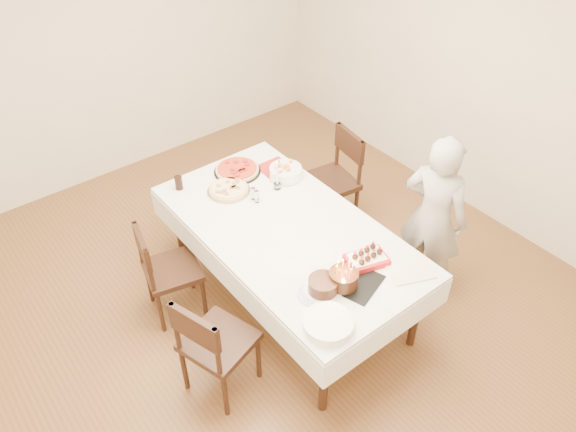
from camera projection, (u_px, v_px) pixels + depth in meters
floor at (275, 295)px, 4.63m from camera, size 5.00×5.00×0.00m
wall_back at (113, 42)px, 5.28m from camera, size 4.50×0.04×2.70m
wall_right at (480, 69)px, 4.84m from camera, size 0.04×5.00×2.70m
dining_table at (288, 264)px, 4.38m from camera, size 1.20×2.17×0.75m
chair_right_savory at (329, 182)px, 5.05m from camera, size 0.55×0.55×0.94m
chair_left_savory at (172, 270)px, 4.26m from camera, size 0.52×0.52×0.85m
chair_left_dessert at (219, 341)px, 3.71m from camera, size 0.58×0.58×0.90m
person at (433, 217)px, 4.29m from camera, size 0.47×0.60×1.43m
pizza_white at (229, 190)px, 4.47m from camera, size 0.37×0.37×0.04m
pizza_pepperoni at (237, 170)px, 4.68m from camera, size 0.40×0.40×0.04m
red_placemat at (275, 168)px, 4.73m from camera, size 0.26×0.26×0.01m
pasta_bowl at (286, 172)px, 4.61m from camera, size 0.32×0.32×0.09m
taper_candle at (277, 175)px, 4.43m from camera, size 0.07×0.07×0.27m
shaker_pair at (257, 197)px, 4.35m from camera, size 0.10×0.10×0.11m
cola_glass at (179, 183)px, 4.48m from camera, size 0.07×0.07×0.12m
layer_cake at (323, 286)px, 3.63m from camera, size 0.29×0.29×0.10m
cake_board at (354, 282)px, 3.72m from camera, size 0.40×0.40×0.01m
birthday_cake at (344, 275)px, 3.63m from camera, size 0.25×0.25×0.18m
strawberry_box at (367, 259)px, 3.84m from camera, size 0.32×0.26×0.07m
box_lid at (411, 272)px, 3.79m from camera, size 0.35×0.30×0.02m
plate_stack at (328, 324)px, 3.41m from camera, size 0.42×0.42×0.06m
china_plate at (313, 294)px, 3.63m from camera, size 0.27×0.27×0.01m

